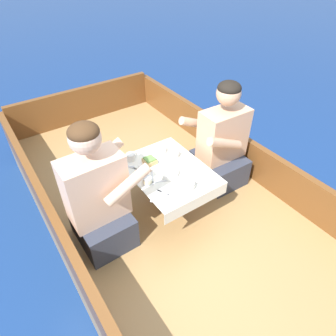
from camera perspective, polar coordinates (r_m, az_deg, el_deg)
ground_plane at (r=2.78m, az=0.91°, el=-12.98°), size 60.00×60.00×0.00m
boat_deck at (r=2.65m, az=0.95°, el=-10.68°), size 1.81×3.79×0.34m
gunwale_port at (r=2.18m, az=-18.74°, el=-14.20°), size 0.06×3.79×0.35m
gunwale_starboard at (r=2.88m, az=15.42°, el=1.80°), size 0.06×3.79×0.35m
bow_coaming at (r=3.78m, az=-15.88°, el=11.65°), size 1.69×0.06×0.40m
cockpit_table at (r=2.33m, az=0.00°, el=-1.26°), size 0.56×0.73×0.39m
person_port at (r=2.10m, az=-13.14°, el=-5.94°), size 0.53×0.45×1.00m
person_starboard at (r=2.63m, az=10.10°, el=4.31°), size 0.53×0.45×0.95m
plate_sandwich at (r=2.36m, az=-3.48°, el=0.86°), size 0.18×0.18×0.01m
plate_bread at (r=2.25m, az=6.27°, el=-1.42°), size 0.19×0.19×0.01m
sandwich at (r=2.34m, az=-3.51°, el=1.39°), size 0.09×0.10×0.05m
bowl_port_near at (r=2.48m, az=-1.89°, el=3.55°), size 0.13×0.13×0.04m
bowl_starboard_near at (r=2.24m, az=0.10°, el=-0.88°), size 0.15×0.15×0.04m
coffee_cup_port at (r=2.41m, az=1.17°, el=2.70°), size 0.10×0.07×0.06m
coffee_cup_starboard at (r=2.40m, az=-7.09°, el=2.14°), size 0.10×0.07×0.06m
coffee_cup_center at (r=2.12m, az=4.25°, el=-3.37°), size 0.09×0.07×0.06m
tin_can at (r=2.17m, az=-3.94°, el=-2.41°), size 0.07×0.07×0.05m
utensil_spoon_center at (r=2.06m, az=-1.96°, el=-5.83°), size 0.17×0.03×0.01m
utensil_spoon_starboard at (r=2.31m, az=-6.10°, el=-0.25°), size 0.06×0.17×0.01m
utensil_fork_starboard at (r=2.19m, az=-2.14°, el=-2.61°), size 0.17×0.08×0.00m
utensil_fork_port at (r=2.10m, az=-0.42°, el=-4.87°), size 0.09×0.16×0.00m
utensil_knife_port at (r=2.23m, az=-2.99°, el=-1.76°), size 0.09×0.15×0.00m
utensil_spoon_port at (r=2.35m, az=-7.45°, el=0.32°), size 0.09×0.16×0.01m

